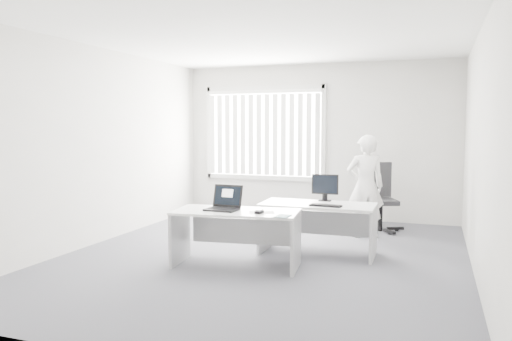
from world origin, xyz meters
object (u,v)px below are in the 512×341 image
(person, at_px, (365,186))
(laptop, at_px, (222,198))
(desk_far, at_px, (318,218))
(monitor, at_px, (325,188))
(office_chair, at_px, (379,209))
(desk_near, at_px, (236,226))

(person, distance_m, laptop, 2.59)
(laptop, bearing_deg, desk_far, 47.24)
(person, bearing_deg, monitor, 45.86)
(office_chair, distance_m, monitor, 1.73)
(desk_far, bearing_deg, laptop, -136.43)
(person, xyz_separation_m, monitor, (-0.41, -0.97, 0.08))
(laptop, xyz_separation_m, monitor, (0.99, 1.20, 0.03))
(desk_near, height_order, monitor, monitor)
(monitor, bearing_deg, laptop, -131.53)
(office_chair, xyz_separation_m, person, (-0.16, -0.58, 0.44))
(person, bearing_deg, desk_near, 38.47)
(desk_near, height_order, person, person)
(desk_far, bearing_deg, desk_near, -132.61)
(desk_far, height_order, laptop, laptop)
(laptop, bearing_deg, desk_near, 19.95)
(desk_near, relative_size, person, 1.00)
(desk_near, bearing_deg, monitor, 47.41)
(laptop, distance_m, monitor, 1.56)
(desk_far, bearing_deg, person, 69.30)
(desk_far, xyz_separation_m, laptop, (-0.95, -0.93, 0.34))
(monitor, bearing_deg, desk_far, -100.04)
(desk_near, xyz_separation_m, monitor, (0.83, 1.15, 0.37))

